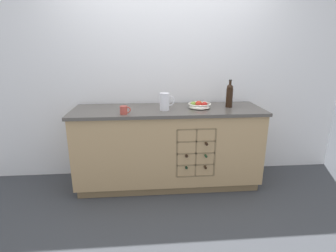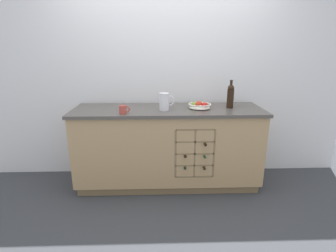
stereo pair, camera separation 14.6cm
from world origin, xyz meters
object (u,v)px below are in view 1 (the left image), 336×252
fruit_bowl (199,105)px  white_pitcher (165,101)px  standing_wine_bottle (229,95)px  ceramic_mug (124,110)px

fruit_bowl → white_pitcher: (-0.39, -0.07, 0.06)m
white_pitcher → standing_wine_bottle: bearing=7.1°
standing_wine_bottle → white_pitcher: bearing=-172.9°
fruit_bowl → ceramic_mug: bearing=-165.2°
fruit_bowl → ceramic_mug: ceramic_mug is taller
ceramic_mug → fruit_bowl: bearing=14.8°
ceramic_mug → standing_wine_bottle: standing_wine_bottle is taller
white_pitcher → standing_wine_bottle: size_ratio=0.60×
white_pitcher → fruit_bowl: bearing=10.7°
white_pitcher → standing_wine_bottle: 0.75m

